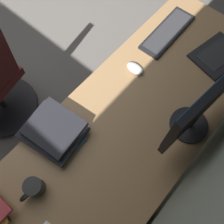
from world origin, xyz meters
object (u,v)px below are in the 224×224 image
at_px(mouse_main, 135,68).
at_px(book_stack_near, 55,131).
at_px(drawer_pedestal, 90,191).
at_px(coffee_mug, 34,188).
at_px(monitor_primary, 205,104).
at_px(keyboard_main, 167,32).

distance_m(mouse_main, book_stack_near, 0.57).
bearing_deg(drawer_pedestal, coffee_mug, -43.04).
relative_size(monitor_primary, mouse_main, 4.84).
xyz_separation_m(drawer_pedestal, monitor_primary, (-0.57, 0.21, 0.64)).
xyz_separation_m(keyboard_main, book_stack_near, (0.91, -0.05, 0.03)).
bearing_deg(mouse_main, monitor_primary, 78.32).
distance_m(drawer_pedestal, book_stack_near, 0.52).
height_order(book_stack_near, coffee_mug, coffee_mug).
bearing_deg(monitor_primary, book_stack_near, -45.28).
bearing_deg(drawer_pedestal, monitor_primary, 159.77).
bearing_deg(keyboard_main, drawer_pedestal, 12.93).
distance_m(drawer_pedestal, coffee_mug, 0.48).
xyz_separation_m(drawer_pedestal, coffee_mug, (0.16, -0.15, 0.43)).
bearing_deg(mouse_main, coffee_mug, 4.27).
bearing_deg(book_stack_near, drawer_pedestal, 72.41).
relative_size(mouse_main, book_stack_near, 0.33).
relative_size(book_stack_near, coffee_mug, 2.57).
bearing_deg(book_stack_near, keyboard_main, 176.99).
bearing_deg(coffee_mug, drawer_pedestal, 136.96).
xyz_separation_m(book_stack_near, coffee_mug, (0.25, 0.13, 0.00)).
distance_m(drawer_pedestal, mouse_main, 0.80).
distance_m(keyboard_main, coffee_mug, 1.17).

